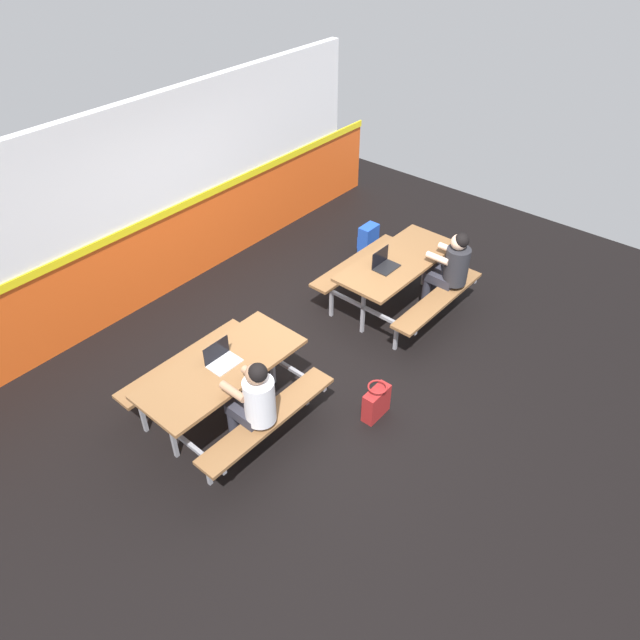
# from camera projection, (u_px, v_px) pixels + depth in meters

# --- Properties ---
(ground_plane) EXTENTS (10.00, 10.00, 0.02)m
(ground_plane) POSITION_uv_depth(u_px,v_px,m) (321.00, 357.00, 7.16)
(ground_plane) COLOR black
(accent_backdrop) EXTENTS (8.00, 0.14, 2.60)m
(accent_backdrop) POSITION_uv_depth(u_px,v_px,m) (171.00, 200.00, 7.65)
(accent_backdrop) COLOR #E55119
(accent_backdrop) RESTS_ON ground
(picnic_table_left) EXTENTS (1.76, 1.58, 0.74)m
(picnic_table_left) POSITION_uv_depth(u_px,v_px,m) (223.00, 378.00, 6.04)
(picnic_table_left) COLOR brown
(picnic_table_left) RESTS_ON ground
(picnic_table_right) EXTENTS (1.76, 1.58, 0.74)m
(picnic_table_right) POSITION_uv_depth(u_px,v_px,m) (397.00, 271.00, 7.58)
(picnic_table_right) COLOR brown
(picnic_table_right) RESTS_ON ground
(student_nearer) EXTENTS (0.37, 0.53, 1.21)m
(student_nearer) POSITION_uv_depth(u_px,v_px,m) (254.00, 400.00, 5.61)
(student_nearer) COLOR #2D2D38
(student_nearer) RESTS_ON ground
(student_further) EXTENTS (0.37, 0.53, 1.21)m
(student_further) POSITION_uv_depth(u_px,v_px,m) (451.00, 266.00, 7.41)
(student_further) COLOR #2D2D38
(student_further) RESTS_ON ground
(laptop_silver) EXTENTS (0.32, 0.23, 0.22)m
(laptop_silver) POSITION_uv_depth(u_px,v_px,m) (222.00, 359.00, 5.95)
(laptop_silver) COLOR silver
(laptop_silver) RESTS_ON picnic_table_left
(laptop_dark) EXTENTS (0.32, 0.23, 0.22)m
(laptop_dark) POSITION_uv_depth(u_px,v_px,m) (384.00, 264.00, 7.32)
(laptop_dark) COLOR black
(laptop_dark) RESTS_ON picnic_table_right
(backpack_dark) EXTENTS (0.30, 0.22, 0.44)m
(backpack_dark) POSITION_uv_depth(u_px,v_px,m) (368.00, 239.00, 8.89)
(backpack_dark) COLOR #1E47B2
(backpack_dark) RESTS_ON ground
(tote_bag_bright) EXTENTS (0.34, 0.21, 0.43)m
(tote_bag_bright) POSITION_uv_depth(u_px,v_px,m) (376.00, 402.00, 6.30)
(tote_bag_bright) COLOR maroon
(tote_bag_bright) RESTS_ON ground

